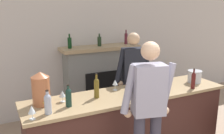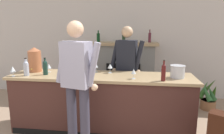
{
  "view_description": "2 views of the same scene",
  "coord_description": "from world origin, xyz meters",
  "px_view_note": "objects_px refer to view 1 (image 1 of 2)",
  "views": [
    {
      "loc": [
        -1.48,
        -0.73,
        2.2
      ],
      "look_at": [
        0.12,
        2.53,
        1.3
      ],
      "focal_mm": 40.0,
      "sensor_mm": 36.0,
      "label": 1
    },
    {
      "loc": [
        0.83,
        -0.95,
        1.74
      ],
      "look_at": [
        0.39,
        2.44,
        1.06
      ],
      "focal_mm": 32.0,
      "sensor_mm": 36.0,
      "label": 2
    }
  ],
  "objects_px": {
    "potted_plant_corner": "(184,91)",
    "wine_glass_by_dispenser": "(115,83)",
    "ice_bucket_steel": "(195,76)",
    "wine_glass_back_row": "(131,81)",
    "fireplace_stone": "(100,79)",
    "wine_bottle_riesling_slim": "(68,97)",
    "person_bartender": "(133,79)",
    "copper_dispenser": "(41,88)",
    "wine_glass_mid_counter": "(32,110)",
    "wine_bottle_rose_blush": "(193,80)",
    "wine_glass_near_bucket": "(167,84)",
    "wine_glass_front_left": "(62,94)",
    "person_customer": "(148,111)",
    "wine_bottle_chardonnay_pale": "(97,87)",
    "wine_bottle_port_short": "(48,103)"
  },
  "relations": [
    {
      "from": "wine_glass_front_left",
      "to": "wine_glass_back_row",
      "type": "bearing_deg",
      "value": 3.72
    },
    {
      "from": "wine_bottle_riesling_slim",
      "to": "wine_bottle_chardonnay_pale",
      "type": "bearing_deg",
      "value": 16.48
    },
    {
      "from": "person_customer",
      "to": "wine_bottle_chardonnay_pale",
      "type": "distance_m",
      "value": 0.84
    },
    {
      "from": "wine_bottle_port_short",
      "to": "wine_glass_mid_counter",
      "type": "distance_m",
      "value": 0.2
    },
    {
      "from": "copper_dispenser",
      "to": "wine_bottle_riesling_slim",
      "type": "distance_m",
      "value": 0.37
    },
    {
      "from": "fireplace_stone",
      "to": "wine_bottle_chardonnay_pale",
      "type": "height_order",
      "value": "fireplace_stone"
    },
    {
      "from": "wine_glass_back_row",
      "to": "wine_glass_by_dispenser",
      "type": "xyz_separation_m",
      "value": [
        -0.25,
        0.04,
        -0.0
      ]
    },
    {
      "from": "wine_bottle_chardonnay_pale",
      "to": "wine_glass_back_row",
      "type": "distance_m",
      "value": 0.63
    },
    {
      "from": "wine_glass_back_row",
      "to": "person_customer",
      "type": "bearing_deg",
      "value": -108.57
    },
    {
      "from": "person_customer",
      "to": "wine_glass_front_left",
      "type": "relative_size",
      "value": 12.26
    },
    {
      "from": "wine_bottle_rose_blush",
      "to": "potted_plant_corner",
      "type": "bearing_deg",
      "value": 50.95
    },
    {
      "from": "wine_bottle_rose_blush",
      "to": "wine_glass_near_bucket",
      "type": "height_order",
      "value": "wine_bottle_rose_blush"
    },
    {
      "from": "copper_dispenser",
      "to": "wine_glass_back_row",
      "type": "height_order",
      "value": "copper_dispenser"
    },
    {
      "from": "person_bartender",
      "to": "copper_dispenser",
      "type": "bearing_deg",
      "value": -164.89
    },
    {
      "from": "wine_bottle_chardonnay_pale",
      "to": "wine_glass_mid_counter",
      "type": "bearing_deg",
      "value": -161.56
    },
    {
      "from": "person_customer",
      "to": "wine_bottle_riesling_slim",
      "type": "relative_size",
      "value": 6.38
    },
    {
      "from": "fireplace_stone",
      "to": "wine_bottle_riesling_slim",
      "type": "xyz_separation_m",
      "value": [
        -1.18,
        -1.75,
        0.39
      ]
    },
    {
      "from": "wine_bottle_riesling_slim",
      "to": "wine_glass_front_left",
      "type": "xyz_separation_m",
      "value": [
        -0.03,
        0.19,
        -0.02
      ]
    },
    {
      "from": "person_customer",
      "to": "person_bartender",
      "type": "height_order",
      "value": "person_customer"
    },
    {
      "from": "person_customer",
      "to": "wine_glass_near_bucket",
      "type": "bearing_deg",
      "value": 37.89
    },
    {
      "from": "copper_dispenser",
      "to": "wine_bottle_rose_blush",
      "type": "height_order",
      "value": "copper_dispenser"
    },
    {
      "from": "person_customer",
      "to": "copper_dispenser",
      "type": "height_order",
      "value": "person_customer"
    },
    {
      "from": "potted_plant_corner",
      "to": "wine_glass_by_dispenser",
      "type": "distance_m",
      "value": 2.57
    },
    {
      "from": "wine_bottle_chardonnay_pale",
      "to": "wine_glass_near_bucket",
      "type": "height_order",
      "value": "wine_bottle_chardonnay_pale"
    },
    {
      "from": "fireplace_stone",
      "to": "wine_glass_mid_counter",
      "type": "height_order",
      "value": "fireplace_stone"
    },
    {
      "from": "wine_bottle_rose_blush",
      "to": "wine_bottle_chardonnay_pale",
      "type": "xyz_separation_m",
      "value": [
        -1.46,
        0.28,
        0.01
      ]
    },
    {
      "from": "wine_glass_near_bucket",
      "to": "wine_glass_back_row",
      "type": "relative_size",
      "value": 0.96
    },
    {
      "from": "potted_plant_corner",
      "to": "person_bartender",
      "type": "xyz_separation_m",
      "value": [
        -1.73,
        -0.61,
        0.69
      ]
    },
    {
      "from": "wine_glass_near_bucket",
      "to": "wine_glass_back_row",
      "type": "distance_m",
      "value": 0.54
    },
    {
      "from": "potted_plant_corner",
      "to": "person_bartender",
      "type": "distance_m",
      "value": 1.96
    },
    {
      "from": "person_customer",
      "to": "wine_glass_near_bucket",
      "type": "relative_size",
      "value": 11.7
    },
    {
      "from": "person_customer",
      "to": "wine_glass_front_left",
      "type": "distance_m",
      "value": 1.14
    },
    {
      "from": "person_bartender",
      "to": "ice_bucket_steel",
      "type": "relative_size",
      "value": 7.72
    },
    {
      "from": "wine_bottle_port_short",
      "to": "wine_glass_front_left",
      "type": "distance_m",
      "value": 0.38
    },
    {
      "from": "copper_dispenser",
      "to": "wine_glass_near_bucket",
      "type": "xyz_separation_m",
      "value": [
        1.75,
        -0.3,
        -0.11
      ]
    },
    {
      "from": "person_customer",
      "to": "wine_glass_by_dispenser",
      "type": "xyz_separation_m",
      "value": [
        0.05,
        0.94,
        0.07
      ]
    },
    {
      "from": "wine_bottle_rose_blush",
      "to": "wine_bottle_riesling_slim",
      "type": "xyz_separation_m",
      "value": [
        -1.89,
        0.16,
        -0.01
      ]
    },
    {
      "from": "potted_plant_corner",
      "to": "wine_glass_mid_counter",
      "type": "relative_size",
      "value": 4.13
    },
    {
      "from": "wine_bottle_chardonnay_pale",
      "to": "wine_glass_front_left",
      "type": "distance_m",
      "value": 0.46
    },
    {
      "from": "fireplace_stone",
      "to": "wine_glass_back_row",
      "type": "xyz_separation_m",
      "value": [
        -0.13,
        -1.49,
        0.38
      ]
    },
    {
      "from": "person_bartender",
      "to": "person_customer",
      "type": "bearing_deg",
      "value": -113.73
    },
    {
      "from": "wine_bottle_chardonnay_pale",
      "to": "wine_glass_by_dispenser",
      "type": "bearing_deg",
      "value": 24.41
    },
    {
      "from": "potted_plant_corner",
      "to": "person_bartender",
      "type": "relative_size",
      "value": 0.38
    },
    {
      "from": "ice_bucket_steel",
      "to": "wine_glass_back_row",
      "type": "height_order",
      "value": "ice_bucket_steel"
    },
    {
      "from": "wine_bottle_riesling_slim",
      "to": "wine_bottle_port_short",
      "type": "height_order",
      "value": "wine_bottle_port_short"
    },
    {
      "from": "wine_bottle_chardonnay_pale",
      "to": "wine_glass_front_left",
      "type": "xyz_separation_m",
      "value": [
        -0.46,
        0.06,
        -0.05
      ]
    },
    {
      "from": "wine_bottle_riesling_slim",
      "to": "person_customer",
      "type": "bearing_deg",
      "value": -40.94
    },
    {
      "from": "wine_bottle_rose_blush",
      "to": "wine_bottle_port_short",
      "type": "relative_size",
      "value": 1.07
    },
    {
      "from": "wine_bottle_port_short",
      "to": "wine_bottle_chardonnay_pale",
      "type": "bearing_deg",
      "value": 18.11
    },
    {
      "from": "person_bartender",
      "to": "wine_bottle_riesling_slim",
      "type": "bearing_deg",
      "value": -153.89
    }
  ]
}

